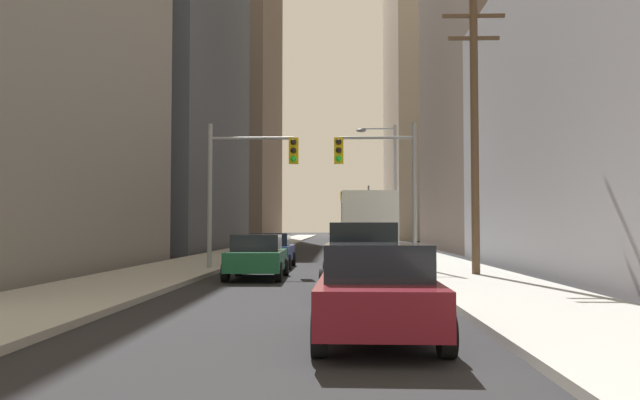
{
  "coord_description": "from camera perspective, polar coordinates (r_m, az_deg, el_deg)",
  "views": [
    {
      "loc": [
        1.09,
        -2.19,
        1.78
      ],
      "look_at": [
        0.0,
        34.57,
        3.37
      ],
      "focal_mm": 35.25,
      "sensor_mm": 36.0,
      "label": 1
    }
  ],
  "objects": [
    {
      "name": "sidewalk_left",
      "position": [
        52.63,
        -5.49,
        -4.32
      ],
      "size": [
        3.85,
        160.0,
        0.15
      ],
      "primitive_type": "cube",
      "color": "#9E9E99",
      "rests_on": "ground"
    },
    {
      "name": "traffic_signal_near_left",
      "position": [
        25.69,
        -6.54,
        2.59
      ],
      "size": [
        3.7,
        0.44,
        6.0
      ],
      "color": "gray",
      "rests_on": "ground"
    },
    {
      "name": "sidewalk_right",
      "position": [
        52.41,
        6.52,
        -4.32
      ],
      "size": [
        3.85,
        160.0,
        0.15
      ],
      "primitive_type": "cube",
      "color": "#9E9E99",
      "rests_on": "ground"
    },
    {
      "name": "sedan_white",
      "position": [
        44.36,
        2.6,
        -3.77
      ],
      "size": [
        1.95,
        4.25,
        1.52
      ],
      "color": "white",
      "rests_on": "ground"
    },
    {
      "name": "building_left_mid_office",
      "position": [
        55.02,
        -15.84,
        14.16
      ],
      "size": [
        14.02,
        25.49,
        34.87
      ],
      "primitive_type": "cube",
      "color": "#4C515B",
      "rests_on": "ground"
    },
    {
      "name": "utility_pole_right",
      "position": [
        22.8,
        13.85,
        6.22
      ],
      "size": [
        2.2,
        0.28,
        9.84
      ],
      "color": "brown",
      "rests_on": "ground"
    },
    {
      "name": "building_right_mid_block",
      "position": [
        51.92,
        23.57,
        12.25
      ],
      "size": [
        22.61,
        24.78,
        29.58
      ],
      "primitive_type": "cube",
      "color": "#66564C",
      "rests_on": "ground"
    },
    {
      "name": "building_left_far_tower",
      "position": [
        93.2,
        -8.89,
        11.69
      ],
      "size": [
        15.05,
        26.67,
        49.08
      ],
      "primitive_type": "cube",
      "color": "#66564C",
      "rests_on": "ground"
    },
    {
      "name": "sedan_blue",
      "position": [
        27.62,
        -4.47,
        -4.56
      ],
      "size": [
        1.95,
        4.21,
        1.52
      ],
      "color": "navy",
      "rests_on": "ground"
    },
    {
      "name": "street_lamp_right",
      "position": [
        35.29,
        6.27,
        2.0
      ],
      "size": [
        2.25,
        0.32,
        7.5
      ],
      "color": "gray",
      "rests_on": "ground"
    },
    {
      "name": "traffic_signal_far_right",
      "position": [
        64.0,
        3.34,
        -0.48
      ],
      "size": [
        2.96,
        0.44,
        6.0
      ],
      "color": "gray",
      "rests_on": "ground"
    },
    {
      "name": "pickup_truck_beige",
      "position": [
        16.62,
        3.94,
        -5.38
      ],
      "size": [
        2.2,
        5.44,
        1.9
      ],
      "color": "#C6B793",
      "rests_on": "ground"
    },
    {
      "name": "sedan_green",
      "position": [
        21.8,
        -5.72,
        -5.11
      ],
      "size": [
        1.95,
        4.24,
        1.52
      ],
      "color": "#195938",
      "rests_on": "ground"
    },
    {
      "name": "city_bus",
      "position": [
        33.36,
        4.1,
        -2.21
      ],
      "size": [
        2.67,
        11.5,
        3.4
      ],
      "color": "silver",
      "rests_on": "ground"
    },
    {
      "name": "traffic_signal_near_right",
      "position": [
        25.48,
        5.44,
        2.58
      ],
      "size": [
        3.33,
        0.44,
        6.0
      ],
      "color": "gray",
      "rests_on": "ground"
    },
    {
      "name": "sedan_maroon",
      "position": [
        10.01,
        5.17,
        -8.24
      ],
      "size": [
        1.95,
        4.24,
        1.52
      ],
      "color": "maroon",
      "rests_on": "ground"
    },
    {
      "name": "building_right_far_highrise",
      "position": [
        100.15,
        10.96,
        14.43
      ],
      "size": [
        15.72,
        27.43,
        61.65
      ],
      "primitive_type": "cube",
      "color": "#B7A893",
      "rests_on": "ground"
    }
  ]
}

